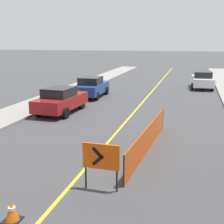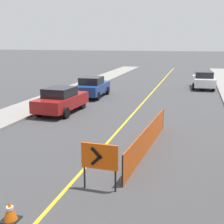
{
  "view_description": "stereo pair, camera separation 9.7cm",
  "coord_description": "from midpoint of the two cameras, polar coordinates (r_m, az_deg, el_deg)",
  "views": [
    {
      "loc": [
        3.48,
        15.88,
        4.35
      ],
      "look_at": [
        -0.23,
        29.97,
        1.0
      ],
      "focal_mm": 50.0,
      "sensor_mm": 36.0,
      "label": 1
    },
    {
      "loc": [
        3.57,
        15.9,
        4.35
      ],
      "look_at": [
        -0.23,
        29.97,
        1.0
      ],
      "focal_mm": 50.0,
      "sensor_mm": 36.0,
      "label": 2
    }
  ],
  "objects": [
    {
      "name": "parked_car_curb_near",
      "position": [
        19.32,
        -9.14,
        2.19
      ],
      "size": [
        2.04,
        4.4,
        1.59
      ],
      "rotation": [
        0.0,
        0.0,
        -0.06
      ],
      "color": "maroon",
      "rests_on": "ground_plane"
    },
    {
      "name": "traffic_cone_fifth",
      "position": [
        8.42,
        -17.83,
        -16.86
      ],
      "size": [
        0.43,
        0.43,
        0.52
      ],
      "color": "black",
      "rests_on": "ground_plane"
    },
    {
      "name": "arrow_barricade_primary",
      "position": [
        9.2,
        -2.0,
        -8.43
      ],
      "size": [
        1.13,
        0.11,
        1.44
      ],
      "rotation": [
        0.0,
        0.0,
        -0.04
      ],
      "color": "#EF560C",
      "rests_on": "ground_plane"
    },
    {
      "name": "parked_car_curb_mid",
      "position": [
        24.59,
        -3.52,
        4.63
      ],
      "size": [
        1.95,
        4.35,
        1.59
      ],
      "rotation": [
        0.0,
        0.0,
        0.03
      ],
      "color": "navy",
      "rests_on": "ground_plane"
    },
    {
      "name": "lane_stripe",
      "position": [
        18.31,
        3.58,
        -0.81
      ],
      "size": [
        0.12,
        66.64,
        0.01
      ],
      "color": "gold",
      "rests_on": "ground_plane"
    },
    {
      "name": "sidewalk_left",
      "position": [
        20.74,
        -15.32,
        0.57
      ],
      "size": [
        2.63,
        66.64,
        0.14
      ],
      "color": "gray",
      "rests_on": "ground_plane"
    },
    {
      "name": "parked_car_curb_far",
      "position": [
        30.1,
        16.49,
        5.65
      ],
      "size": [
        2.05,
        4.4,
        1.59
      ],
      "rotation": [
        0.0,
        0.0,
        0.06
      ],
      "color": "silver",
      "rests_on": "ground_plane"
    },
    {
      "name": "safety_mesh_fence",
      "position": [
        12.61,
        6.78,
        -4.86
      ],
      "size": [
        0.54,
        6.83,
        1.03
      ],
      "rotation": [
        0.0,
        0.0,
        1.5
      ],
      "color": "#EF560C",
      "rests_on": "ground_plane"
    }
  ]
}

